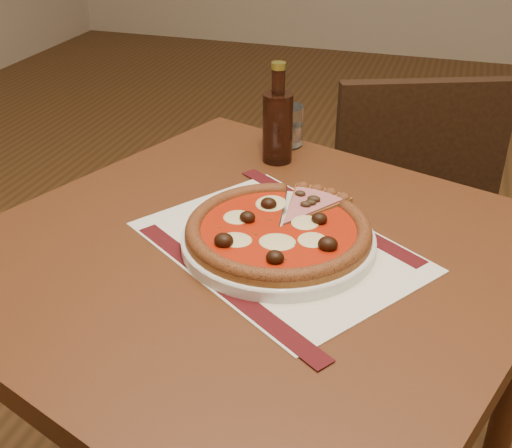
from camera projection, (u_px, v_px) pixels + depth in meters
The scene contains 8 objects.
table at pixel (252, 301), 1.02m from camera, with size 1.02×1.02×0.75m.
chair_far at pixel (400, 205), 1.66m from camera, with size 0.52×0.52×0.84m.
placemat at pixel (278, 246), 0.97m from camera, with size 0.41×0.29×0.00m, color white.
plate at pixel (278, 241), 0.97m from camera, with size 0.29×0.29×0.02m, color white.
pizza at pixel (278, 229), 0.96m from camera, with size 0.28×0.28×0.04m.
ham_slice at pixel (315, 208), 1.02m from camera, with size 0.10×0.15×0.02m.
water_glass at pixel (286, 126), 1.30m from camera, with size 0.07×0.07×0.08m, color white.
bottle at pixel (278, 124), 1.21m from camera, with size 0.06×0.06×0.19m.
Camera 1 is at (0.48, -1.78, 1.27)m, focal length 45.00 mm.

